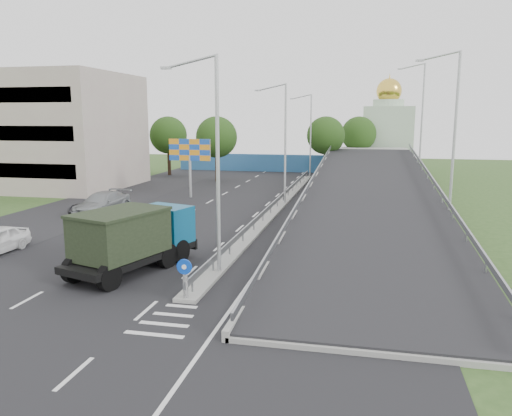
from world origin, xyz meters
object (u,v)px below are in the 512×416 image
(lamp_post_mid, at_px, (283,137))
(parked_car_d, at_px, (102,203))
(church, at_px, (387,132))
(dump_truck, at_px, (134,236))
(lamp_post_near, at_px, (214,154))
(parked_car_c, at_px, (97,205))
(billboard, at_px, (190,153))
(sign_bollard, at_px, (185,279))
(lamp_post_far, at_px, (309,131))

(lamp_post_mid, distance_m, parked_car_d, 15.76)
(lamp_post_mid, height_order, church, church)
(church, xyz_separation_m, dump_truck, (-13.99, -54.18, -3.57))
(lamp_post_near, distance_m, parked_car_c, 19.22)
(billboard, distance_m, parked_car_d, 10.56)
(parked_car_c, distance_m, parked_car_d, 0.44)
(sign_bollard, height_order, lamp_post_far, lamp_post_far)
(billboard, height_order, parked_car_c, billboard)
(lamp_post_mid, height_order, parked_car_c, lamp_post_mid)
(lamp_post_near, xyz_separation_m, parked_car_c, (-13.52, 12.67, -5.11))
(lamp_post_near, distance_m, parked_car_d, 19.01)
(sign_bollard, xyz_separation_m, lamp_post_mid, (0.11, 23.83, 4.77))
(lamp_post_mid, bearing_deg, lamp_post_near, -90.00)
(lamp_post_mid, distance_m, parked_car_c, 16.20)
(billboard, distance_m, dump_truck, 22.87)
(church, bearing_deg, dump_truck, -104.48)
(sign_bollard, height_order, lamp_post_mid, lamp_post_mid)
(lamp_post_near, height_order, parked_car_c, lamp_post_near)
(parked_car_c, bearing_deg, lamp_post_far, 71.47)
(lamp_post_far, distance_m, billboard, 20.24)
(dump_truck, bearing_deg, lamp_post_far, 101.57)
(sign_bollard, bearing_deg, dump_truck, 137.55)
(sign_bollard, relative_size, lamp_post_near, 0.17)
(billboard, relative_size, parked_car_d, 0.94)
(sign_bollard, distance_m, church, 58.84)
(lamp_post_mid, height_order, parked_car_d, lamp_post_mid)
(sign_bollard, distance_m, lamp_post_far, 44.08)
(sign_bollard, relative_size, lamp_post_mid, 0.17)
(sign_bollard, relative_size, dump_truck, 0.22)
(lamp_post_far, xyz_separation_m, parked_car_c, (-13.52, -27.33, -5.11))
(church, bearing_deg, lamp_post_near, -100.38)
(church, xyz_separation_m, parked_car_c, (-23.41, -41.33, -4.61))
(lamp_post_mid, height_order, lamp_post_far, same)
(dump_truck, bearing_deg, church, 92.92)
(sign_bollard, bearing_deg, lamp_post_near, 88.36)
(parked_car_d, bearing_deg, sign_bollard, -47.72)
(lamp_post_far, distance_m, parked_car_c, 30.91)
(sign_bollard, height_order, billboard, billboard)
(lamp_post_near, height_order, lamp_post_far, same)
(sign_bollard, xyz_separation_m, billboard, (-9.00, 25.83, 3.15))
(lamp_post_near, xyz_separation_m, dump_truck, (-4.10, -0.18, -4.07))
(lamp_post_far, height_order, parked_car_d, lamp_post_far)
(parked_car_c, bearing_deg, church, 68.26)
(church, height_order, billboard, church)
(lamp_post_mid, bearing_deg, parked_car_c, -151.54)
(lamp_post_mid, distance_m, billboard, 9.47)
(billboard, bearing_deg, lamp_post_far, 63.16)
(lamp_post_far, xyz_separation_m, parked_car_d, (-13.13, -27.17, -4.96))
(lamp_post_near, height_order, billboard, lamp_post_near)
(lamp_post_near, relative_size, church, 0.73)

